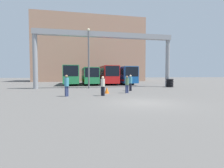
{
  "coord_description": "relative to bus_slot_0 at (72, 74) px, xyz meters",
  "views": [
    {
      "loc": [
        -4.29,
        -10.42,
        1.8
      ],
      "look_at": [
        1.55,
        17.12,
        0.3
      ],
      "focal_mm": 28.0,
      "sensor_mm": 36.0,
      "label": 1
    }
  ],
  "objects": [
    {
      "name": "ground_plane",
      "position": [
        4.91,
        -23.0,
        -1.92
      ],
      "size": [
        200.0,
        200.0,
        0.0
      ],
      "primitive_type": "plane",
      "color": "#514F4C"
    },
    {
      "name": "building_backdrop",
      "position": [
        4.91,
        18.55,
        6.89
      ],
      "size": [
        30.09,
        12.0,
        17.62
      ],
      "color": "tan",
      "rests_on": "ground"
    },
    {
      "name": "overhead_gantry",
      "position": [
        4.91,
        -9.63,
        4.12
      ],
      "size": [
        19.04,
        0.8,
        7.59
      ],
      "color": "gray",
      "rests_on": "ground"
    },
    {
      "name": "bus_slot_0",
      "position": [
        0.0,
        0.0,
        0.0
      ],
      "size": [
        2.52,
        11.79,
        3.33
      ],
      "color": "#268C4C",
      "rests_on": "ground"
    },
    {
      "name": "bus_slot_1",
      "position": [
        3.27,
        0.02,
        -0.18
      ],
      "size": [
        2.45,
        11.84,
        3.02
      ],
      "color": "#268C4C",
      "rests_on": "ground"
    },
    {
      "name": "bus_slot_2",
      "position": [
        6.55,
        -0.08,
        -0.0
      ],
      "size": [
        2.56,
        11.63,
        3.33
      ],
      "color": "red",
      "rests_on": "ground"
    },
    {
      "name": "bus_slot_3",
      "position": [
        9.82,
        0.15,
        -0.07
      ],
      "size": [
        2.49,
        12.1,
        3.22
      ],
      "color": "#1959A5",
      "rests_on": "ground"
    },
    {
      "name": "pedestrian_near_right",
      "position": [
        5.59,
        -17.06,
        -1.02
      ],
      "size": [
        0.35,
        0.35,
        1.7
      ],
      "rotation": [
        0.0,
        0.0,
        3.34
      ],
      "color": "navy",
      "rests_on": "ground"
    },
    {
      "name": "pedestrian_mid_left",
      "position": [
        2.92,
        -18.78,
        -1.03
      ],
      "size": [
        0.35,
        0.35,
        1.68
      ],
      "rotation": [
        0.0,
        0.0,
        2.79
      ],
      "color": "black",
      "rests_on": "ground"
    },
    {
      "name": "pedestrian_near_left",
      "position": [
        -0.08,
        -18.54,
        -0.97
      ],
      "size": [
        0.37,
        0.37,
        1.78
      ],
      "rotation": [
        0.0,
        0.0,
        0.88
      ],
      "color": "navy",
      "rests_on": "ground"
    },
    {
      "name": "pedestrian_near_center",
      "position": [
        6.67,
        -14.86,
        -0.97
      ],
      "size": [
        0.37,
        0.37,
        1.78
      ],
      "rotation": [
        0.0,
        0.0,
        4.93
      ],
      "color": "black",
      "rests_on": "ground"
    },
    {
      "name": "traffic_cone",
      "position": [
        3.61,
        -16.91,
        -1.61
      ],
      "size": [
        0.42,
        0.42,
        0.62
      ],
      "color": "orange",
      "rests_on": "ground"
    },
    {
      "name": "tire_stack",
      "position": [
        14.12,
        -10.35,
        -1.32
      ],
      "size": [
        1.04,
        1.04,
        1.2
      ],
      "color": "black",
      "rests_on": "ground"
    },
    {
      "name": "lamp_post",
      "position": [
        2.4,
        -10.37,
        2.34
      ],
      "size": [
        0.36,
        0.36,
        7.79
      ],
      "color": "#595B60",
      "rests_on": "ground"
    }
  ]
}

